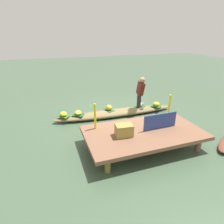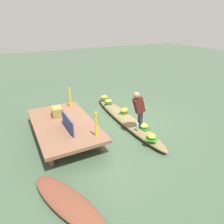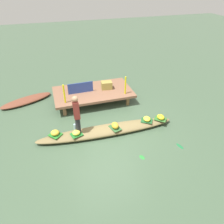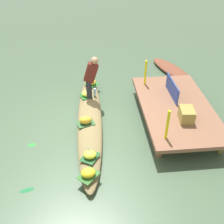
{
  "view_description": "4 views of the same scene",
  "coord_description": "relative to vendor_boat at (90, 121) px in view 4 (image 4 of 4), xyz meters",
  "views": [
    {
      "loc": [
        2.4,
        6.32,
        2.94
      ],
      "look_at": [
        0.41,
        0.68,
        0.47
      ],
      "focal_mm": 30.55,
      "sensor_mm": 36.0,
      "label": 1
    },
    {
      "loc": [
        -5.75,
        3.57,
        3.47
      ],
      "look_at": [
        0.33,
        0.38,
        0.34
      ],
      "focal_mm": 32.86,
      "sensor_mm": 36.0,
      "label": 2
    },
    {
      "loc": [
        -1.52,
        -5.51,
        4.62
      ],
      "look_at": [
        0.39,
        0.68,
        0.35
      ],
      "focal_mm": 34.34,
      "sensor_mm": 36.0,
      "label": 3
    },
    {
      "loc": [
        5.64,
        0.04,
        4.43
      ],
      "look_at": [
        0.16,
        0.57,
        0.47
      ],
      "focal_mm": 43.48,
      "sensor_mm": 36.0,
      "label": 4
    }
  ],
  "objects": [
    {
      "name": "railing_post_east",
      "position": [
        1.24,
        1.66,
        0.72
      ],
      "size": [
        0.06,
        0.06,
        0.73
      ],
      "primitive_type": "cylinder",
      "color": "yellow",
      "rests_on": "dock_platform"
    },
    {
      "name": "leaf_mat_1",
      "position": [
        -1.69,
        0.12,
        0.12
      ],
      "size": [
        0.49,
        0.5,
        0.01
      ],
      "primitive_type": "cube",
      "rotation": [
        0.0,
        0.0,
        2.29
      ],
      "color": "#237124",
      "rests_on": "vendor_boat"
    },
    {
      "name": "railing_post_west",
      "position": [
        -1.16,
        1.66,
        0.72
      ],
      "size": [
        0.06,
        0.06,
        0.73
      ],
      "primitive_type": "cylinder",
      "color": "yellow",
      "rests_on": "dock_platform"
    },
    {
      "name": "drifting_plant_1",
      "position": [
        2.02,
        -1.32,
        -0.11
      ],
      "size": [
        0.17,
        0.31,
        0.01
      ],
      "primitive_type": "ellipsoid",
      "rotation": [
        0.0,
        0.0,
        1.8
      ],
      "color": "#1B6735",
      "rests_on": "ground"
    },
    {
      "name": "vendor_boat",
      "position": [
        0.0,
        0.0,
        0.0
      ],
      "size": [
        4.71,
        0.76,
        0.23
      ],
      "primitive_type": "ellipsoid",
      "rotation": [
        0.0,
        0.0,
        -0.03
      ],
      "color": "olive",
      "rests_on": "ground"
    },
    {
      "name": "canal_water",
      "position": [
        0.0,
        0.0,
        -0.11
      ],
      "size": [
        40.0,
        40.0,
        0.0
      ],
      "primitive_type": "plane",
      "color": "#40573F",
      "rests_on": "ground"
    },
    {
      "name": "market_banner",
      "position": [
        -0.46,
        2.26,
        0.57
      ],
      "size": [
        1.02,
        0.05,
        0.44
      ],
      "primitive_type": "cube",
      "rotation": [
        0.0,
        0.0,
        0.02
      ],
      "color": "navy",
      "rests_on": "dock_platform"
    },
    {
      "name": "vendor_person",
      "position": [
        -0.94,
        0.1,
        0.82
      ],
      "size": [
        0.2,
        0.43,
        1.24
      ],
      "color": "#28282D",
      "rests_on": "vendor_boat"
    },
    {
      "name": "leaf_mat_3",
      "position": [
        -1.03,
        -0.07,
        0.12
      ],
      "size": [
        0.43,
        0.38,
        0.01
      ],
      "primitive_type": "cube",
      "rotation": [
        0.0,
        0.0,
        0.26
      ],
      "color": "#1E6825",
      "rests_on": "vendor_boat"
    },
    {
      "name": "moored_boat",
      "position": [
        -2.66,
        2.96,
        -0.03
      ],
      "size": [
        2.21,
        1.34,
        0.17
      ],
      "primitive_type": "ellipsoid",
      "rotation": [
        0.0,
        0.0,
        0.37
      ],
      "color": "brown",
      "rests_on": "ground"
    },
    {
      "name": "water_bottle",
      "position": [
        -1.04,
        0.19,
        0.23
      ],
      "size": [
        0.08,
        0.08,
        0.23
      ],
      "primitive_type": "cylinder",
      "color": "#A7CFEC",
      "rests_on": "vendor_boat"
    },
    {
      "name": "banana_bunch_3",
      "position": [
        -1.03,
        -0.07,
        0.19
      ],
      "size": [
        0.35,
        0.34,
        0.15
      ],
      "primitive_type": "ellipsoid",
      "rotation": [
        0.0,
        0.0,
        0.66
      ],
      "color": "#F9E548",
      "rests_on": "vendor_boat"
    },
    {
      "name": "leaf_mat_4",
      "position": [
        1.45,
        -0.03,
        0.12
      ],
      "size": [
        0.5,
        0.47,
        0.01
      ],
      "primitive_type": "cube",
      "rotation": [
        0.0,
        0.0,
        2.61
      ],
      "color": "#205327",
      "rests_on": "vendor_boat"
    },
    {
      "name": "leaf_mat_2",
      "position": [
        0.25,
        -0.1,
        0.12
      ],
      "size": [
        0.4,
        0.49,
        0.01
      ],
      "primitive_type": "cube",
      "rotation": [
        0.0,
        0.0,
        1.86
      ],
      "color": "#2E5A2F",
      "rests_on": "vendor_boat"
    },
    {
      "name": "leaf_mat_0",
      "position": [
        1.96,
        -0.08,
        0.12
      ],
      "size": [
        0.51,
        0.5,
        0.01
      ],
      "primitive_type": "cube",
      "rotation": [
        0.0,
        0.0,
        2.41
      ],
      "color": "#32692A",
      "rests_on": "vendor_boat"
    },
    {
      "name": "banana_bunch_0",
      "position": [
        1.96,
        -0.08,
        0.2
      ],
      "size": [
        0.28,
        0.33,
        0.16
      ],
      "primitive_type": "ellipsoid",
      "rotation": [
        0.0,
        0.0,
        4.88
      ],
      "color": "yellow",
      "rests_on": "vendor_boat"
    },
    {
      "name": "banana_bunch_2",
      "position": [
        0.25,
        -0.1,
        0.22
      ],
      "size": [
        0.24,
        0.31,
        0.2
      ],
      "primitive_type": "ellipsoid",
      "rotation": [
        0.0,
        0.0,
        1.62
      ],
      "color": "gold",
      "rests_on": "vendor_boat"
    },
    {
      "name": "produce_crate",
      "position": [
        0.65,
        2.3,
        0.51
      ],
      "size": [
        0.47,
        0.37,
        0.31
      ],
      "primitive_type": "cube",
      "rotation": [
        0.0,
        0.0,
        -0.11
      ],
      "color": "olive",
      "rests_on": "dock_platform"
    },
    {
      "name": "banana_bunch_4",
      "position": [
        1.45,
        -0.03,
        0.19
      ],
      "size": [
        0.26,
        0.29,
        0.15
      ],
      "primitive_type": "ellipsoid",
      "rotation": [
        0.0,
        0.0,
        1.51
      ],
      "color": "yellow",
      "rests_on": "vendor_boat"
    },
    {
      "name": "banana_bunch_1",
      "position": [
        -1.69,
        0.12,
        0.2
      ],
      "size": [
        0.27,
        0.26,
        0.16
      ],
      "primitive_type": "ellipsoid",
      "rotation": [
        0.0,
        0.0,
        6.26
      ],
      "color": "gold",
      "rests_on": "vendor_boat"
    },
    {
      "name": "dock_platform",
      "position": [
        0.04,
        2.26,
        0.29
      ],
      "size": [
        3.2,
        1.8,
        0.47
      ],
      "color": "brown",
      "rests_on": "ground"
    },
    {
      "name": "drifting_plant_0",
      "position": [
        0.68,
        -1.41,
        -0.11
      ],
      "size": [
        0.17,
        0.23,
        0.01
      ],
      "primitive_type": "ellipsoid",
      "rotation": [
        0.0,
        0.0,
        1.82
      ],
      "color": "#287F32",
      "rests_on": "ground"
    }
  ]
}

